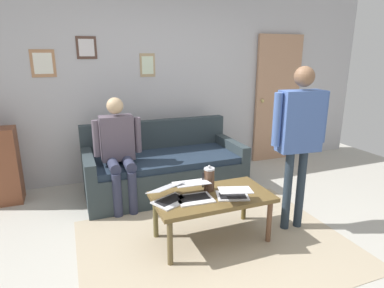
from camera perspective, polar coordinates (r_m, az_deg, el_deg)
The scene contains 13 objects.
ground_plane at distance 3.21m, azimuth 5.94°, elevation -17.59°, with size 7.68×7.68×0.00m, color #AFACA1.
area_rug at distance 3.24m, azimuth 4.18°, elevation -17.14°, with size 2.49×1.86×0.01m, color tan.
back_wall at distance 4.76m, azimuth -5.89°, elevation 10.69°, with size 7.04×0.11×2.70m.
interior_door at distance 5.59m, azimuth 14.77°, elevation 7.62°, with size 0.82×0.09×2.05m.
couch at distance 4.26m, azimuth -5.02°, elevation -4.33°, with size 1.99×0.93×0.88m.
coffee_table at distance 3.12m, azimuth 3.53°, elevation -9.82°, with size 1.11×0.60×0.47m.
laptop_left at distance 3.02m, azimuth 7.29°, elevation -8.69°, with size 0.38×0.42×0.13m.
laptop_center at distance 3.01m, azimuth 0.27°, elevation -8.66°, with size 0.34×0.35×0.14m.
laptop_right at distance 2.96m, azimuth -4.06°, elevation -9.18°, with size 0.40×0.40×0.15m.
french_press at distance 3.15m, azimuth 3.03°, elevation -6.19°, with size 0.12×0.10×0.26m.
side_shelf at distance 4.48m, azimuth -30.73°, elevation -3.43°, with size 0.42×0.32×0.92m.
person_standing at distance 3.29m, azimuth 18.40°, elevation 2.54°, with size 0.58×0.23×1.65m.
person_seated at distance 3.80m, azimuth -12.82°, elevation -0.42°, with size 0.55×0.51×1.28m.
Camera 1 is at (1.26, 2.37, 1.75)m, focal length 30.29 mm.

